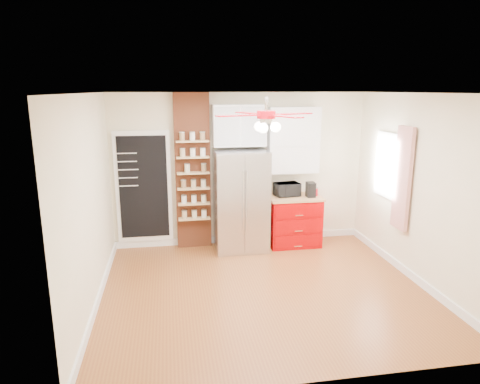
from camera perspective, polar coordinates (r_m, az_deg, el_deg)
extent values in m
plane|color=brown|center=(6.19, 3.19, -12.83)|extent=(4.50, 4.50, 0.00)
plane|color=white|center=(5.55, 3.56, 13.04)|extent=(4.50, 4.50, 0.00)
cube|color=#F4E9C4|center=(7.64, 0.03, 3.01)|extent=(4.50, 0.02, 2.70)
cube|color=#F4E9C4|center=(3.88, 9.99, -7.73)|extent=(4.50, 0.02, 2.70)
cube|color=#F4E9C4|center=(5.67, -19.41, -1.50)|extent=(0.02, 4.00, 2.70)
cube|color=#F4E9C4|center=(6.59, 22.82, 0.23)|extent=(0.02, 4.00, 2.70)
cube|color=white|center=(7.57, -12.73, 0.64)|extent=(0.95, 0.04, 1.95)
cube|color=black|center=(7.54, -12.74, 0.60)|extent=(0.82, 0.02, 1.78)
cube|color=brown|center=(7.47, -6.32, 2.68)|extent=(0.60, 0.16, 2.70)
cube|color=#AAABAF|center=(7.38, 0.12, -1.16)|extent=(0.90, 0.70, 1.75)
cube|color=white|center=(7.35, -0.13, 8.89)|extent=(0.90, 0.35, 0.70)
cube|color=#A60003|center=(7.76, 7.15, -3.93)|extent=(0.90, 0.60, 0.86)
cube|color=#B0864C|center=(7.64, 7.25, -0.71)|extent=(0.94, 0.64, 0.04)
cube|color=white|center=(7.62, 7.10, 6.87)|extent=(0.90, 0.30, 1.15)
cube|color=white|center=(7.30, 19.11, 3.36)|extent=(0.04, 0.75, 1.05)
cube|color=#B02217|center=(6.82, 20.85, 1.69)|extent=(0.06, 0.40, 1.55)
cylinder|color=silver|center=(5.55, 3.54, 11.49)|extent=(0.05, 0.05, 0.20)
cylinder|color=#A80A15|center=(5.55, 3.52, 10.26)|extent=(0.24, 0.24, 0.10)
sphere|color=white|center=(5.57, 3.50, 8.61)|extent=(0.13, 0.13, 0.13)
imported|color=black|center=(7.62, 6.28, 0.35)|extent=(0.47, 0.35, 0.24)
cube|color=black|center=(7.60, 9.40, 0.32)|extent=(0.15, 0.19, 0.26)
cylinder|color=red|center=(7.65, 9.66, -0.12)|extent=(0.12, 0.12, 0.13)
cylinder|color=#B70A15|center=(7.72, 9.94, 0.02)|extent=(0.14, 0.14, 0.14)
cylinder|color=beige|center=(7.28, -7.06, 3.12)|extent=(0.10, 0.10, 0.14)
cylinder|color=olive|center=(7.31, -4.86, 3.20)|extent=(0.10, 0.10, 0.14)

